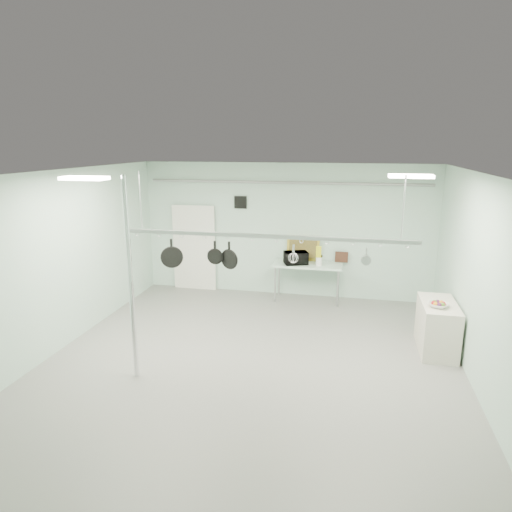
% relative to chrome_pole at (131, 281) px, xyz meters
% --- Properties ---
extents(floor, '(8.00, 8.00, 0.00)m').
position_rel_chrome_pole_xyz_m(floor, '(1.70, 0.60, -1.60)').
color(floor, gray).
rests_on(floor, ground).
extents(ceiling, '(7.00, 8.00, 0.02)m').
position_rel_chrome_pole_xyz_m(ceiling, '(1.70, 0.60, 1.59)').
color(ceiling, silver).
rests_on(ceiling, back_wall).
extents(back_wall, '(7.00, 0.02, 3.20)m').
position_rel_chrome_pole_xyz_m(back_wall, '(1.70, 4.59, 0.00)').
color(back_wall, '#B1D5BF').
rests_on(back_wall, floor).
extents(right_wall, '(0.02, 8.00, 3.20)m').
position_rel_chrome_pole_xyz_m(right_wall, '(5.19, 0.60, 0.00)').
color(right_wall, '#B1D5BF').
rests_on(right_wall, floor).
extents(door, '(1.10, 0.10, 2.20)m').
position_rel_chrome_pole_xyz_m(door, '(-0.60, 4.54, -0.55)').
color(door, silver).
rests_on(door, floor).
extents(wall_vent, '(0.30, 0.04, 0.30)m').
position_rel_chrome_pole_xyz_m(wall_vent, '(0.60, 4.57, 0.65)').
color(wall_vent, black).
rests_on(wall_vent, back_wall).
extents(conduit_pipe, '(6.60, 0.07, 0.07)m').
position_rel_chrome_pole_xyz_m(conduit_pipe, '(1.70, 4.50, 1.15)').
color(conduit_pipe, gray).
rests_on(conduit_pipe, back_wall).
extents(chrome_pole, '(0.08, 0.08, 3.20)m').
position_rel_chrome_pole_xyz_m(chrome_pole, '(0.00, 0.00, 0.00)').
color(chrome_pole, silver).
rests_on(chrome_pole, floor).
extents(prep_table, '(1.60, 0.70, 0.91)m').
position_rel_chrome_pole_xyz_m(prep_table, '(2.30, 4.20, -0.77)').
color(prep_table, silver).
rests_on(prep_table, floor).
extents(side_cabinet, '(0.60, 1.20, 0.90)m').
position_rel_chrome_pole_xyz_m(side_cabinet, '(4.85, 2.00, -1.15)').
color(side_cabinet, beige).
rests_on(side_cabinet, floor).
extents(pot_rack, '(4.80, 0.06, 1.00)m').
position_rel_chrome_pole_xyz_m(pot_rack, '(1.90, 0.90, 0.63)').
color(pot_rack, '#B7B7BC').
rests_on(pot_rack, ceiling).
extents(light_panel_left, '(0.65, 0.30, 0.05)m').
position_rel_chrome_pole_xyz_m(light_panel_left, '(-0.50, -0.20, 1.56)').
color(light_panel_left, white).
rests_on(light_panel_left, ceiling).
extents(light_panel_right, '(0.65, 0.30, 0.05)m').
position_rel_chrome_pole_xyz_m(light_panel_right, '(4.10, 1.20, 1.56)').
color(light_panel_right, white).
rests_on(light_panel_right, ceiling).
extents(microwave, '(0.62, 0.52, 0.29)m').
position_rel_chrome_pole_xyz_m(microwave, '(2.03, 4.11, -0.55)').
color(microwave, black).
rests_on(microwave, prep_table).
extents(coffee_canister, '(0.17, 0.17, 0.21)m').
position_rel_chrome_pole_xyz_m(coffee_canister, '(2.57, 4.07, -0.59)').
color(coffee_canister, white).
rests_on(coffee_canister, prep_table).
extents(painting_large, '(0.79, 0.18, 0.58)m').
position_rel_chrome_pole_xyz_m(painting_large, '(2.15, 4.50, -0.41)').
color(painting_large, gold).
rests_on(painting_large, prep_table).
extents(painting_small, '(0.30, 0.10, 0.25)m').
position_rel_chrome_pole_xyz_m(painting_small, '(3.06, 4.50, -0.57)').
color(painting_small, '#381E13').
rests_on(painting_small, prep_table).
extents(fruit_bowl, '(0.43, 0.43, 0.08)m').
position_rel_chrome_pole_xyz_m(fruit_bowl, '(4.79, 1.78, -0.66)').
color(fruit_bowl, silver).
rests_on(fruit_bowl, side_cabinet).
extents(skillet_left, '(0.37, 0.20, 0.49)m').
position_rel_chrome_pole_xyz_m(skillet_left, '(0.31, 0.90, 0.24)').
color(skillet_left, black).
rests_on(skillet_left, pot_rack).
extents(skillet_mid, '(0.27, 0.06, 0.38)m').
position_rel_chrome_pole_xyz_m(skillet_mid, '(1.07, 0.90, 0.30)').
color(skillet_mid, black).
rests_on(skillet_mid, pot_rack).
extents(skillet_right, '(0.33, 0.18, 0.45)m').
position_rel_chrome_pole_xyz_m(skillet_right, '(1.32, 0.90, 0.26)').
color(skillet_right, black).
rests_on(skillet_right, pot_rack).
extents(whisk, '(0.19, 0.19, 0.29)m').
position_rel_chrome_pole_xyz_m(whisk, '(2.38, 0.90, 0.34)').
color(whisk, silver).
rests_on(whisk, pot_rack).
extents(grater, '(0.08, 0.04, 0.20)m').
position_rel_chrome_pole_xyz_m(grater, '(2.78, 0.90, 0.38)').
color(grater, '#C3CD18').
rests_on(grater, pot_rack).
extents(saucepan, '(0.17, 0.15, 0.27)m').
position_rel_chrome_pole_xyz_m(saucepan, '(3.51, 0.90, 0.35)').
color(saucepan, '#A3A3A7').
rests_on(saucepan, pot_rack).
extents(fruit_cluster, '(0.24, 0.24, 0.09)m').
position_rel_chrome_pole_xyz_m(fruit_cluster, '(4.79, 1.78, -0.62)').
color(fruit_cluster, '#A00E1B').
rests_on(fruit_cluster, fruit_bowl).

